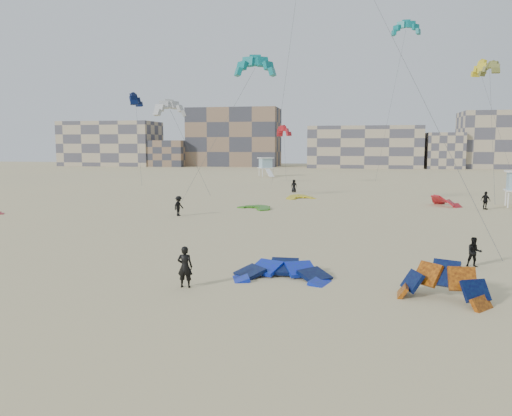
# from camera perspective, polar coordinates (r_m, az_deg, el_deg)

# --- Properties ---
(ground) EXTENTS (320.00, 320.00, 0.00)m
(ground) POSITION_cam_1_polar(r_m,az_deg,el_deg) (22.69, -5.60, -9.38)
(ground) COLOR tan
(ground) RESTS_ON ground
(kite_ground_blue) EXTENTS (4.74, 4.99, 2.67)m
(kite_ground_blue) POSITION_cam_1_polar(r_m,az_deg,el_deg) (24.52, 2.90, -8.09)
(kite_ground_blue) COLOR #0B0FDB
(kite_ground_blue) RESTS_ON ground
(kite_ground_orange) EXTENTS (4.92, 4.86, 3.69)m
(kite_ground_orange) POSITION_cam_1_polar(r_m,az_deg,el_deg) (22.55, 20.43, -9.91)
(kite_ground_orange) COLOR orange
(kite_ground_orange) RESTS_ON ground
(kite_ground_green) EXTENTS (4.99, 5.05, 0.77)m
(kite_ground_green) POSITION_cam_1_polar(r_m,az_deg,el_deg) (51.17, -0.08, -0.08)
(kite_ground_green) COLOR #3C8B1E
(kite_ground_green) RESTS_ON ground
(kite_ground_red_far) EXTENTS (5.07, 4.98, 3.52)m
(kite_ground_red_far) POSITION_cam_1_polar(r_m,az_deg,el_deg) (57.35, 20.81, 0.23)
(kite_ground_red_far) COLOR red
(kite_ground_red_far) RESTS_ON ground
(kite_ground_yellow) EXTENTS (4.94, 5.01, 1.50)m
(kite_ground_yellow) POSITION_cam_1_polar(r_m,az_deg,el_deg) (61.18, 5.13, 1.08)
(kite_ground_yellow) COLOR #D0D718
(kite_ground_yellow) RESTS_ON ground
(kitesurfer_main) EXTENTS (0.73, 0.50, 1.92)m
(kitesurfer_main) POSITION_cam_1_polar(r_m,az_deg,el_deg) (23.08, -8.12, -6.67)
(kitesurfer_main) COLOR black
(kitesurfer_main) RESTS_ON ground
(kitesurfer_b) EXTENTS (0.79, 0.62, 1.60)m
(kitesurfer_b) POSITION_cam_1_polar(r_m,az_deg,el_deg) (29.07, 23.67, -4.65)
(kitesurfer_b) COLOR black
(kitesurfer_b) RESTS_ON ground
(kitesurfer_c) EXTENTS (1.03, 1.34, 1.84)m
(kitesurfer_c) POSITION_cam_1_polar(r_m,az_deg,el_deg) (46.41, -8.83, 0.23)
(kitesurfer_c) COLOR black
(kitesurfer_c) RESTS_ON ground
(kitesurfer_d) EXTENTS (1.03, 1.13, 1.85)m
(kitesurfer_d) POSITION_cam_1_polar(r_m,az_deg,el_deg) (55.47, 24.76, 0.78)
(kitesurfer_d) COLOR black
(kitesurfer_d) RESTS_ON ground
(kitesurfer_e) EXTENTS (1.00, 0.80, 1.78)m
(kitesurfer_e) POSITION_cam_1_polar(r_m,az_deg,el_deg) (69.29, 4.36, 2.53)
(kitesurfer_e) COLOR black
(kitesurfer_e) RESTS_ON ground
(kite_fly_teal_a) EXTENTS (9.15, 4.24, 13.89)m
(kite_fly_teal_a) POSITION_cam_1_polar(r_m,az_deg,el_deg) (47.32, -0.09, 15.71)
(kite_fly_teal_a) COLOR #108C7E
(kite_fly_teal_a) RESTS_ON ground
(kite_fly_grey) EXTENTS (6.82, 4.83, 10.71)m
(kite_fly_grey) POSITION_cam_1_polar(r_m,az_deg,el_deg) (55.82, -9.79, 11.00)
(kite_fly_grey) COLOR silver
(kite_fly_grey) RESTS_ON ground
(kite_fly_olive) EXTENTS (3.96, 14.77, 15.17)m
(kite_fly_olive) POSITION_cam_1_polar(r_m,az_deg,el_deg) (64.42, 25.14, 14.13)
(kite_fly_olive) COLOR olive
(kite_fly_olive) RESTS_ON ground
(kite_fly_yellow) EXTENTS (6.63, 5.49, 17.47)m
(kite_fly_yellow) POSITION_cam_1_polar(r_m,az_deg,el_deg) (78.86, 24.18, 14.25)
(kite_fly_yellow) COLOR #D0D718
(kite_fly_yellow) RESTS_ON ground
(kite_fly_navy) EXTENTS (5.74, 9.04, 13.34)m
(kite_fly_navy) POSITION_cam_1_polar(r_m,az_deg,el_deg) (76.54, -13.58, 11.83)
(kite_fly_navy) COLOR #071B3F
(kite_fly_navy) RESTS_ON ground
(kite_fly_teal_b) EXTENTS (5.30, 6.40, 22.56)m
(kite_fly_teal_b) POSITION_cam_1_polar(r_m,az_deg,el_deg) (76.13, 16.77, 18.97)
(kite_fly_teal_b) COLOR #108C7E
(kite_fly_teal_b) RESTS_ON ground
(kite_fly_red) EXTENTS (4.53, 4.53, 8.81)m
(kite_fly_red) POSITION_cam_1_polar(r_m,az_deg,el_deg) (81.28, 3.19, 8.68)
(kite_fly_red) COLOR red
(kite_fly_red) RESTS_ON ground
(lifeguard_tower_far) EXTENTS (3.80, 5.94, 3.96)m
(lifeguard_tower_far) POSITION_cam_1_polar(r_m,az_deg,el_deg) (104.67, 1.10, 4.70)
(lifeguard_tower_far) COLOR white
(lifeguard_tower_far) RESTS_ON ground
(condo_west_a) EXTENTS (30.00, 15.00, 14.00)m
(condo_west_a) POSITION_cam_1_polar(r_m,az_deg,el_deg) (169.00, -16.23, 7.06)
(condo_west_a) COLOR tan
(condo_west_a) RESTS_ON ground
(condo_west_b) EXTENTS (28.00, 14.00, 18.00)m
(condo_west_b) POSITION_cam_1_polar(r_m,az_deg,el_deg) (159.05, -2.49, 8.07)
(condo_west_b) COLOR #7D624B
(condo_west_b) RESTS_ON ground
(condo_mid) EXTENTS (32.00, 16.00, 12.00)m
(condo_mid) POSITION_cam_1_polar(r_m,az_deg,el_deg) (150.91, 12.23, 6.82)
(condo_mid) COLOR tan
(condo_mid) RESTS_ON ground
(condo_east) EXTENTS (26.00, 14.00, 16.00)m
(condo_east) POSITION_cam_1_polar(r_m,az_deg,el_deg) (159.04, 26.89, 6.95)
(condo_east) COLOR tan
(condo_east) RESTS_ON ground
(condo_fill_left) EXTENTS (12.00, 10.00, 8.00)m
(condo_fill_left) POSITION_cam_1_polar(r_m,az_deg,el_deg) (159.12, -10.05, 6.16)
(condo_fill_left) COLOR #7D624B
(condo_fill_left) RESTS_ON ground
(condo_fill_right) EXTENTS (10.00, 10.00, 10.00)m
(condo_fill_right) POSITION_cam_1_polar(r_m,az_deg,el_deg) (151.10, 20.65, 6.15)
(condo_fill_right) COLOR tan
(condo_fill_right) RESTS_ON ground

